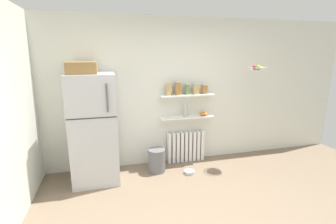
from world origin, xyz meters
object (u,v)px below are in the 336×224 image
at_px(refrigerator, 94,126).
at_px(storage_jar_1, 178,88).
at_px(storage_jar_0, 169,89).
at_px(storage_jar_3, 196,89).
at_px(shelf_bowl, 204,114).
at_px(radiator, 186,146).
at_px(pet_food_bowl, 189,172).
at_px(trash_bin, 157,160).
at_px(hanging_fruit_basket, 258,68).
at_px(storage_jar_2, 187,89).
at_px(vase, 185,111).
at_px(storage_jar_4, 205,89).

distance_m(refrigerator, storage_jar_1, 1.54).
relative_size(storage_jar_0, storage_jar_3, 1.23).
relative_size(storage_jar_0, shelf_bowl, 1.51).
relative_size(radiator, pet_food_bowl, 4.00).
xyz_separation_m(storage_jar_0, trash_bin, (-0.28, -0.24, -1.19)).
xyz_separation_m(refrigerator, trash_bin, (0.99, 0.01, -0.69)).
relative_size(storage_jar_0, pet_food_bowl, 1.29).
height_order(trash_bin, hanging_fruit_basket, hanging_fruit_basket).
bearing_deg(trash_bin, pet_food_bowl, -23.96).
xyz_separation_m(shelf_bowl, trash_bin, (-0.94, -0.24, -0.71)).
height_order(refrigerator, storage_jar_3, refrigerator).
relative_size(storage_jar_2, trash_bin, 0.48).
xyz_separation_m(refrigerator, radiator, (1.60, 0.28, -0.60)).
height_order(trash_bin, pet_food_bowl, trash_bin).
bearing_deg(storage_jar_0, trash_bin, -138.91).
bearing_deg(trash_bin, storage_jar_3, 17.27).
distance_m(storage_jar_1, vase, 0.43).
bearing_deg(storage_jar_1, shelf_bowl, 0.00).
distance_m(storage_jar_2, shelf_bowl, 0.57).
xyz_separation_m(storage_jar_0, storage_jar_3, (0.50, 0.00, -0.02)).
relative_size(storage_jar_3, trash_bin, 0.46).
distance_m(refrigerator, storage_jar_4, 2.01).
relative_size(vase, shelf_bowl, 1.42).
height_order(radiator, vase, vase).
bearing_deg(vase, radiator, 49.01).
relative_size(storage_jar_2, storage_jar_4, 1.13).
bearing_deg(pet_food_bowl, shelf_bowl, 47.85).
distance_m(shelf_bowl, pet_food_bowl, 1.09).
xyz_separation_m(radiator, pet_food_bowl, (-0.10, -0.50, -0.26)).
bearing_deg(vase, storage_jar_3, 0.00).
relative_size(radiator, storage_jar_0, 3.10).
distance_m(storage_jar_2, storage_jar_4, 0.33).
bearing_deg(refrigerator, pet_food_bowl, -8.42).
bearing_deg(shelf_bowl, storage_jar_3, 180.00).
distance_m(shelf_bowl, hanging_fruit_basket, 1.21).
bearing_deg(storage_jar_3, storage_jar_4, 0.00).
bearing_deg(vase, refrigerator, -171.06).
relative_size(pet_food_bowl, hanging_fruit_basket, 0.57).
distance_m(pet_food_bowl, hanging_fruit_basket, 2.11).
height_order(storage_jar_0, vase, storage_jar_0).
distance_m(storage_jar_0, storage_jar_3, 0.50).
bearing_deg(radiator, trash_bin, -156.02).
xyz_separation_m(radiator, storage_jar_3, (0.17, -0.03, 1.08)).
height_order(radiator, trash_bin, radiator).
xyz_separation_m(storage_jar_1, storage_jar_4, (0.50, 0.00, -0.03)).
height_order(storage_jar_0, trash_bin, storage_jar_0).
bearing_deg(storage_jar_0, storage_jar_2, 0.00).
bearing_deg(trash_bin, refrigerator, -179.65).
distance_m(radiator, storage_jar_2, 1.09).
bearing_deg(pet_food_bowl, storage_jar_0, 116.77).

